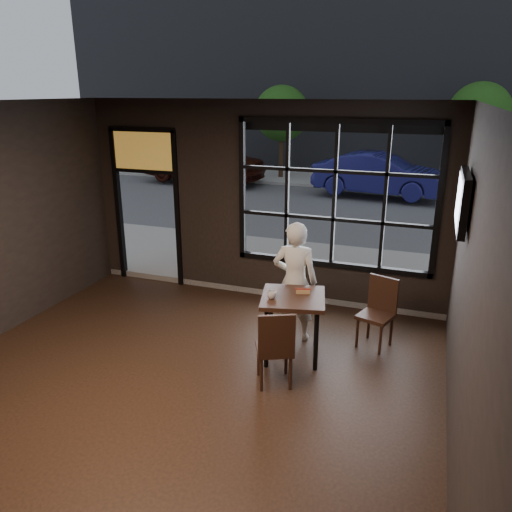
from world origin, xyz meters
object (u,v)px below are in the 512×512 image
at_px(chair_near, 274,346).
at_px(man, 295,282).
at_px(cafe_table, 292,326).
at_px(navy_car, 379,174).

bearing_deg(chair_near, man, -110.51).
height_order(cafe_table, chair_near, chair_near).
bearing_deg(man, chair_near, 88.88).
xyz_separation_m(cafe_table, chair_near, (-0.03, -0.67, 0.06)).
distance_m(cafe_table, navy_car, 10.65).
height_order(cafe_table, navy_car, navy_car).
relative_size(cafe_table, navy_car, 0.21).
xyz_separation_m(chair_near, navy_car, (-0.14, 11.32, 0.29)).
bearing_deg(man, cafe_table, 97.70).
height_order(chair_near, navy_car, navy_car).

